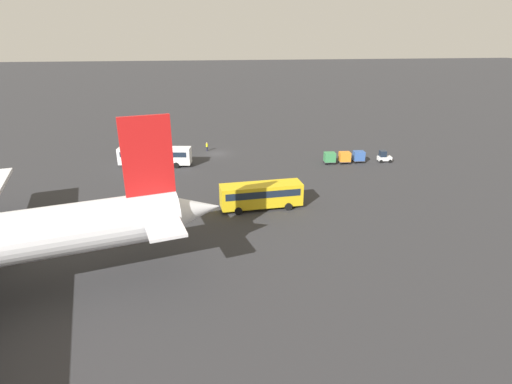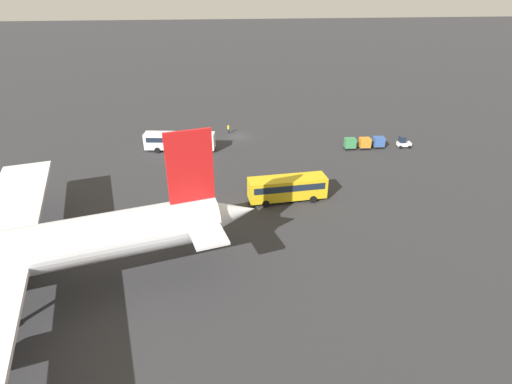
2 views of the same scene
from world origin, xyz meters
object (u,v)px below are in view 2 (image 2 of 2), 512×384
Objects in this scene: baggage_tug at (403,142)px; cargo_cart_green at (350,143)px; shuttle_bus_near at (180,140)px; cargo_cart_blue at (379,142)px; worker_person at (228,129)px; cargo_cart_orange at (365,143)px; shuttle_bus_far at (287,187)px.

cargo_cart_green is (10.12, -0.27, 0.25)m from baggage_tug.
shuttle_bus_near reaches higher than cargo_cart_blue.
cargo_cart_green is (-21.48, 11.57, 0.32)m from worker_person.
shuttle_bus_near reaches higher than baggage_tug.
worker_person is 0.83× the size of cargo_cart_blue.
cargo_cart_green is at bearing -3.28° from cargo_cart_orange.
shuttle_bus_near is 7.34× the size of worker_person.
shuttle_bus_near is 6.07× the size of cargo_cart_green.
shuttle_bus_far is at bearing 102.32° from worker_person.
shuttle_bus_far is 29.90m from worker_person.
cargo_cart_blue is 1.00× the size of cargo_cart_orange.
cargo_cart_blue is (-20.56, -17.68, -0.82)m from shuttle_bus_far.
shuttle_bus_far reaches higher than baggage_tug.
shuttle_bus_far reaches higher than cargo_cart_blue.
shuttle_bus_near is 36.34m from cargo_cart_blue.
shuttle_bus_near is 1.17× the size of shuttle_bus_far.
shuttle_bus_far is at bearing 38.55° from baggage_tug.
cargo_cart_orange is 1.00× the size of cargo_cart_green.
shuttle_bus_near is 26.05m from shuttle_bus_far.
worker_person is at bearing -25.84° from cargo_cart_orange.
shuttle_bus_near is at bearing -5.97° from cargo_cart_green.
worker_person is (31.60, -11.84, -0.07)m from baggage_tug.
baggage_tug is at bearing -149.54° from shuttle_bus_far.
shuttle_bus_near reaches higher than cargo_cart_orange.
baggage_tug is at bearing 159.46° from worker_person.
worker_person is 0.83× the size of cargo_cart_orange.
baggage_tug is 4.68m from cargo_cart_blue.
baggage_tug is (-40.86, 3.49, -1.02)m from shuttle_bus_near.
cargo_cart_blue is (-26.94, 11.51, 0.32)m from worker_person.
cargo_cart_blue is 1.00× the size of cargo_cart_green.
cargo_cart_blue is at bearing -143.38° from shuttle_bus_far.
cargo_cart_orange is at bearing -176.87° from shuttle_bus_near.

